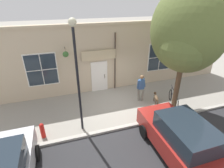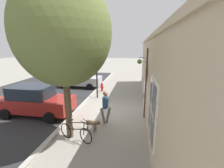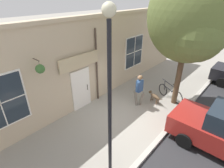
% 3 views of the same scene
% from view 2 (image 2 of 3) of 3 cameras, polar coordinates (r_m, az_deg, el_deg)
% --- Properties ---
extents(ground_plane, '(90.00, 90.00, 0.00)m').
position_cam_2_polar(ground_plane, '(9.51, -1.12, -10.50)').
color(ground_plane, gray).
extents(curb_and_road, '(10.10, 28.00, 0.12)m').
position_cam_2_polar(curb_and_road, '(11.96, -30.07, -7.12)').
color(curb_and_road, '#B2ADA3').
rests_on(curb_and_road, ground_plane).
extents(storefront_facade, '(0.95, 18.00, 4.47)m').
position_cam_2_polar(storefront_facade, '(8.72, 14.15, 2.33)').
color(storefront_facade, '#C6B293').
rests_on(storefront_facade, ground_plane).
extents(pedestrian_walking, '(0.57, 0.58, 1.75)m').
position_cam_2_polar(pedestrian_walking, '(7.83, -2.50, -7.64)').
color(pedestrian_walking, '#6B665B').
rests_on(pedestrian_walking, ground_plane).
extents(dog_on_leash, '(1.04, 0.42, 0.57)m').
position_cam_2_polar(dog_on_leash, '(7.51, -7.45, -14.53)').
color(dog_on_leash, brown).
rests_on(dog_on_leash, ground_plane).
extents(street_tree_by_curb, '(3.79, 3.41, 6.55)m').
position_cam_2_polar(street_tree_by_curb, '(6.42, -18.71, 16.77)').
color(street_tree_by_curb, brown).
rests_on(street_tree_by_curb, ground_plane).
extents(leaning_bicycle, '(1.66, 0.60, 1.00)m').
position_cam_2_polar(leaning_bicycle, '(6.93, -13.71, -17.43)').
color(leaning_bicycle, black).
rests_on(leaning_bicycle, ground_plane).
extents(parked_car_nearest_curb, '(4.30, 1.95, 1.75)m').
position_cam_2_polar(parked_car_nearest_curb, '(15.27, -12.60, 2.12)').
color(parked_car_nearest_curb, '#B7B7BC').
rests_on(parked_car_nearest_curb, ground_plane).
extents(parked_car_mid_block, '(4.30, 1.95, 1.75)m').
position_cam_2_polar(parked_car_mid_block, '(9.96, -27.24, -5.53)').
color(parked_car_mid_block, maroon).
rests_on(parked_car_mid_block, ground_plane).
extents(street_lamp, '(0.32, 0.32, 5.18)m').
position_cam_2_polar(street_lamp, '(11.37, -6.00, 10.96)').
color(street_lamp, black).
rests_on(street_lamp, ground_plane).
extents(fire_hydrant, '(0.34, 0.20, 0.77)m').
position_cam_2_polar(fire_hydrant, '(13.60, -3.81, -1.12)').
color(fire_hydrant, red).
rests_on(fire_hydrant, ground_plane).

